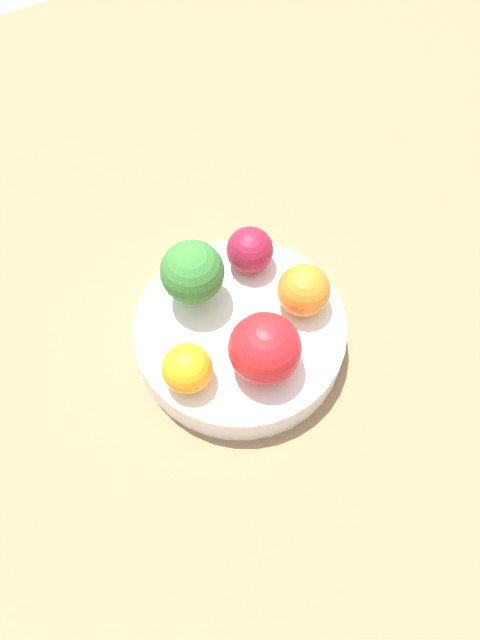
{
  "coord_description": "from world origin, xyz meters",
  "views": [
    {
      "loc": [
        0.13,
        0.25,
        0.55
      ],
      "look_at": [
        0.0,
        0.0,
        0.07
      ],
      "focal_mm": 35.0,
      "sensor_mm": 36.0,
      "label": 1
    }
  ],
  "objects_px": {
    "orange_back": "(187,369)",
    "apple_red": "(265,349)",
    "broccoli": "(192,273)",
    "orange_front": "(304,290)",
    "apple_green": "(250,250)",
    "bowl": "(240,335)"
  },
  "relations": [
    {
      "from": "broccoli",
      "to": "apple_red",
      "type": "bearing_deg",
      "value": 104.21
    },
    {
      "from": "apple_red",
      "to": "orange_back",
      "type": "bearing_deg",
      "value": -15.54
    },
    {
      "from": "orange_front",
      "to": "orange_back",
      "type": "xyz_separation_m",
      "value": [
        0.13,
        0.02,
        -0.0
      ]
    },
    {
      "from": "apple_red",
      "to": "orange_back",
      "type": "height_order",
      "value": "apple_red"
    },
    {
      "from": "broccoli",
      "to": "apple_green",
      "type": "height_order",
      "value": "broccoli"
    },
    {
      "from": "apple_red",
      "to": "apple_green",
      "type": "bearing_deg",
      "value": -111.44
    },
    {
      "from": "broccoli",
      "to": "orange_front",
      "type": "bearing_deg",
      "value": 147.88
    },
    {
      "from": "apple_red",
      "to": "orange_front",
      "type": "relative_size",
      "value": 1.3
    },
    {
      "from": "apple_red",
      "to": "orange_front",
      "type": "distance_m",
      "value": 0.07
    },
    {
      "from": "orange_front",
      "to": "orange_back",
      "type": "distance_m",
      "value": 0.13
    },
    {
      "from": "orange_back",
      "to": "apple_red",
      "type": "bearing_deg",
      "value": 164.46
    },
    {
      "from": "broccoli",
      "to": "orange_front",
      "type": "xyz_separation_m",
      "value": [
        -0.08,
        0.05,
        -0.02
      ]
    },
    {
      "from": "broccoli",
      "to": "orange_front",
      "type": "relative_size",
      "value": 1.46
    },
    {
      "from": "bowl",
      "to": "apple_red",
      "type": "relative_size",
      "value": 3.12
    },
    {
      "from": "apple_red",
      "to": "orange_front",
      "type": "bearing_deg",
      "value": -147.87
    },
    {
      "from": "apple_green",
      "to": "orange_front",
      "type": "distance_m",
      "value": 0.07
    },
    {
      "from": "apple_green",
      "to": "orange_back",
      "type": "distance_m",
      "value": 0.13
    },
    {
      "from": "apple_red",
      "to": "apple_green",
      "type": "height_order",
      "value": "apple_red"
    },
    {
      "from": "bowl",
      "to": "apple_green",
      "type": "bearing_deg",
      "value": -125.29
    },
    {
      "from": "apple_green",
      "to": "orange_back",
      "type": "height_order",
      "value": "apple_green"
    },
    {
      "from": "apple_green",
      "to": "orange_front",
      "type": "height_order",
      "value": "orange_front"
    },
    {
      "from": "bowl",
      "to": "apple_red",
      "type": "bearing_deg",
      "value": 90.07
    }
  ]
}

